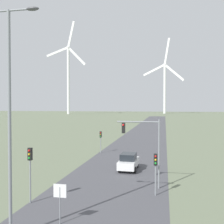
% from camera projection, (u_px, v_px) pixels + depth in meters
% --- Properties ---
extents(road_surface, '(10.00, 240.00, 0.01)m').
position_uv_depth(road_surface, '(141.00, 141.00, 51.72)').
color(road_surface, '#47474C').
rests_on(road_surface, ground).
extents(streetlamp, '(3.44, 0.32, 12.12)m').
position_uv_depth(streetlamp, '(9.00, 99.00, 13.78)').
color(streetlamp, gray).
rests_on(streetlamp, ground).
extents(stop_sign_near, '(0.81, 0.07, 2.40)m').
position_uv_depth(stop_sign_near, '(60.00, 196.00, 15.54)').
color(stop_sign_near, gray).
rests_on(stop_sign_near, ground).
extents(traffic_light_post_near_left, '(0.28, 0.33, 4.01)m').
position_uv_depth(traffic_light_post_near_left, '(30.00, 163.00, 18.87)').
color(traffic_light_post_near_left, gray).
rests_on(traffic_light_post_near_left, ground).
extents(traffic_light_post_near_right, '(0.28, 0.34, 3.29)m').
position_uv_depth(traffic_light_post_near_right, '(156.00, 165.00, 20.43)').
color(traffic_light_post_near_right, gray).
rests_on(traffic_light_post_near_right, ground).
extents(traffic_light_post_mid_left, '(0.28, 0.33, 3.21)m').
position_uv_depth(traffic_light_post_mid_left, '(101.00, 137.00, 38.88)').
color(traffic_light_post_mid_left, gray).
rests_on(traffic_light_post_mid_left, ground).
extents(traffic_light_mast_overhead, '(3.66, 0.35, 5.90)m').
position_uv_depth(traffic_light_mast_overhead, '(144.00, 140.00, 22.41)').
color(traffic_light_mast_overhead, gray).
rests_on(traffic_light_mast_overhead, ground).
extents(car_approaching, '(1.95, 4.16, 1.83)m').
position_uv_depth(car_approaching, '(129.00, 162.00, 28.67)').
color(car_approaching, white).
rests_on(car_approaching, ground).
extents(wind_turbine_far_left, '(35.98, 6.27, 74.89)m').
position_uv_depth(wind_turbine_far_left, '(68.00, 74.00, 212.78)').
color(wind_turbine_far_left, white).
rests_on(wind_turbine_far_left, ground).
extents(wind_turbine_left, '(35.51, 18.57, 65.10)m').
position_uv_depth(wind_turbine_left, '(165.00, 82.00, 227.77)').
color(wind_turbine_left, white).
rests_on(wind_turbine_left, ground).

